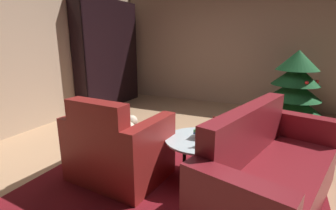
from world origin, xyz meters
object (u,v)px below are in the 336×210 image
bottle_on_table (213,134)px  decorated_tree (295,86)px  coffee_table (199,143)px  couch_red (270,175)px  bookshelf_unit (112,55)px  book_stack_on_table (205,132)px  armchair_red (118,149)px

bottle_on_table → decorated_tree: size_ratio=0.23×
coffee_table → couch_red: bearing=-15.7°
coffee_table → bottle_on_table: bearing=-32.6°
decorated_tree → coffee_table: bearing=-109.9°
bookshelf_unit → book_stack_on_table: bearing=-38.6°
book_stack_on_table → decorated_tree: 2.70m
armchair_red → decorated_tree: 3.42m
bookshelf_unit → coffee_table: bearing=-39.7°
bookshelf_unit → couch_red: 4.40m
couch_red → decorated_tree: decorated_tree is taller
book_stack_on_table → bottle_on_table: 0.21m
book_stack_on_table → bookshelf_unit: bearing=141.4°
book_stack_on_table → coffee_table: bearing=-129.5°
armchair_red → coffee_table: size_ratio=1.38×
bookshelf_unit → book_stack_on_table: size_ratio=10.02×
coffee_table → bottle_on_table: 0.26m
book_stack_on_table → bottle_on_table: bottle_on_table is taller
bookshelf_unit → armchair_red: 3.43m
book_stack_on_table → decorated_tree: size_ratio=0.18×
armchair_red → book_stack_on_table: (0.84, 0.39, 0.19)m
couch_red → bottle_on_table: couch_red is taller
coffee_table → bottle_on_table: size_ratio=2.42×
armchair_red → bottle_on_table: armchair_red is taller
bottle_on_table → coffee_table: bearing=147.4°
armchair_red → decorated_tree: bearing=59.4°
coffee_table → decorated_tree: size_ratio=0.56×
couch_red → bottle_on_table: bearing=170.4°
bookshelf_unit → bottle_on_table: bearing=-39.3°
couch_red → coffee_table: (-0.71, 0.20, 0.10)m
coffee_table → decorated_tree: (0.94, 2.60, 0.24)m
armchair_red → bottle_on_table: bearing=13.4°
bottle_on_table → bookshelf_unit: bearing=140.7°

